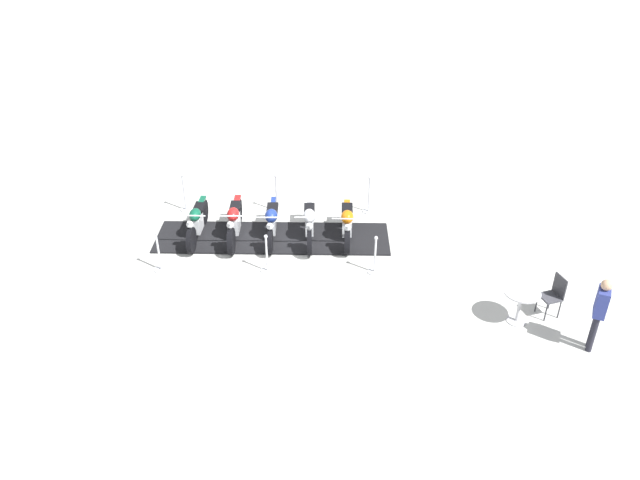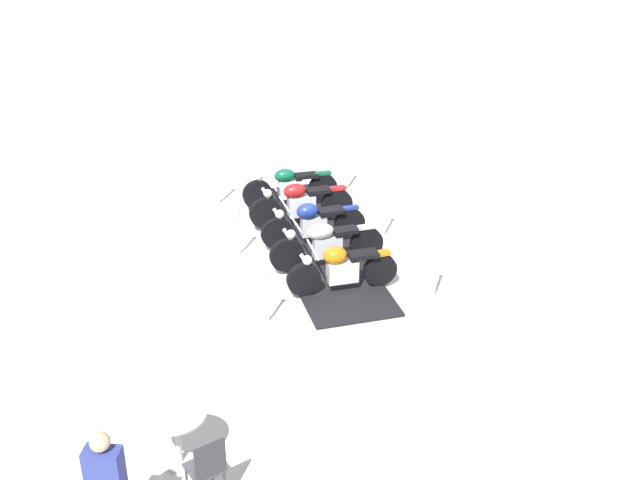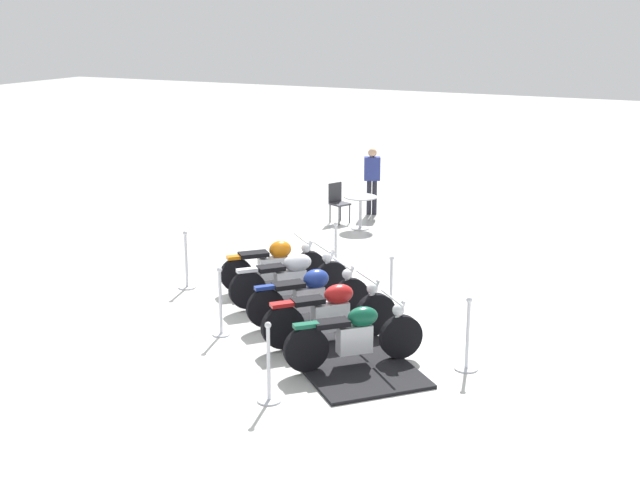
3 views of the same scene
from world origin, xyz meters
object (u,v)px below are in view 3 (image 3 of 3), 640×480
object	(u,v)px
motorcycle_copper	(275,264)
stanchion_right_front	(467,347)
stanchion_left_front	(269,376)
cafe_chair_near_table	(338,200)
motorcycle_maroon	(332,313)
stanchion_left_mid	(221,310)
bystander_person	(372,175)
stanchion_left_rear	(187,270)
stanchion_right_mid	(391,295)
motorcycle_forest	(356,334)
motorcycle_chrome	(292,277)
motorcycle_navy	(311,293)
stanchion_right_rear	(336,256)
cafe_table	(360,204)

from	to	relation	value
motorcycle_copper	stanchion_right_front	bearing A→B (deg)	-71.21
stanchion_left_front	cafe_chair_near_table	size ratio (longest dim) A/B	1.16
stanchion_left_front	cafe_chair_near_table	xyz separation A→B (m)	(-3.38, 9.45, 0.19)
stanchion_left_front	motorcycle_maroon	bearing A→B (deg)	93.27
motorcycle_maroon	stanchion_right_front	world-z (taller)	stanchion_right_front
cafe_chair_near_table	stanchion_right_front	bearing A→B (deg)	-28.63
stanchion_left_mid	bystander_person	size ratio (longest dim) A/B	0.67
motorcycle_copper	stanchion_right_front	xyz separation A→B (m)	(4.32, -2.03, -0.15)
stanchion_left_mid	stanchion_left_rear	bearing A→B (deg)	136.71
stanchion_right_mid	stanchion_left_front	bearing A→B (deg)	-92.61
stanchion_left_rear	bystander_person	distance (m)	7.11
stanchion_right_mid	stanchion_left_mid	bearing A→B (deg)	-133.29
motorcycle_forest	stanchion_right_mid	world-z (taller)	stanchion_right_mid
motorcycle_maroon	stanchion_right_front	distance (m)	2.20
motorcycle_maroon	stanchion_right_front	xyz separation A→B (m)	(2.19, -0.03, -0.17)
motorcycle_chrome	stanchion_left_mid	distance (m)	1.83
motorcycle_forest	motorcycle_chrome	size ratio (longest dim) A/B	0.91
stanchion_left_rear	cafe_chair_near_table	bearing A→B (deg)	86.24
motorcycle_navy	stanchion_left_front	world-z (taller)	stanchion_left_front
stanchion_right_rear	stanchion_left_rear	xyz separation A→B (m)	(-2.07, -2.19, 0.03)
motorcycle_forest	cafe_chair_near_table	xyz separation A→B (m)	(-3.96, 7.89, 0.05)
motorcycle_maroon	stanchion_right_mid	size ratio (longest dim) A/B	1.71
motorcycle_copper	stanchion_right_mid	distance (m)	2.45
motorcycle_navy	stanchion_right_front	distance (m)	2.99
motorcycle_copper	stanchion_left_rear	bearing A→B (deg)	157.85
motorcycle_forest	motorcycle_chrome	world-z (taller)	motorcycle_forest
stanchion_left_mid	stanchion_right_front	distance (m)	3.97
stanchion_left_rear	cafe_table	world-z (taller)	stanchion_left_rear
stanchion_right_rear	bystander_person	distance (m)	5.05
stanchion_left_mid	cafe_table	world-z (taller)	stanchion_left_mid
stanchion_left_front	bystander_person	distance (m)	11.01
motorcycle_chrome	motorcycle_maroon	bearing A→B (deg)	-92.10
stanchion_left_front	stanchion_right_front	xyz separation A→B (m)	(2.07, 2.19, -0.03)
motorcycle_maroon	bystander_person	world-z (taller)	bystander_person
motorcycle_chrome	stanchion_right_front	xyz separation A→B (m)	(3.60, -1.37, -0.18)
motorcycle_navy	stanchion_left_mid	world-z (taller)	stanchion_left_mid
cafe_chair_near_table	motorcycle_maroon	bearing A→B (deg)	-41.28
stanchion_right_mid	bystander_person	distance (m)	7.36
motorcycle_navy	cafe_table	size ratio (longest dim) A/B	2.12
stanchion_left_mid	stanchion_right_front	xyz separation A→B (m)	(3.95, 0.42, -0.07)
motorcycle_forest	cafe_table	xyz separation A→B (m)	(-3.21, 7.55, 0.09)
stanchion_left_rear	stanchion_left_mid	world-z (taller)	stanchion_left_mid
motorcycle_copper	stanchion_left_mid	world-z (taller)	stanchion_left_mid
motorcycle_navy	stanchion_right_rear	distance (m)	2.99
stanchion_right_mid	motorcycle_copper	bearing A→B (deg)	174.04
motorcycle_maroon	cafe_chair_near_table	world-z (taller)	motorcycle_maroon
motorcycle_chrome	motorcycle_forest	bearing A→B (deg)	-92.01
motorcycle_copper	bystander_person	size ratio (longest dim) A/B	0.91
motorcycle_maroon	stanchion_right_rear	distance (m)	3.86
stanchion_right_mid	bystander_person	xyz separation A→B (m)	(-3.14, 6.62, 0.71)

